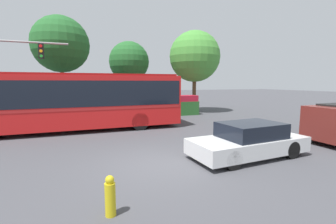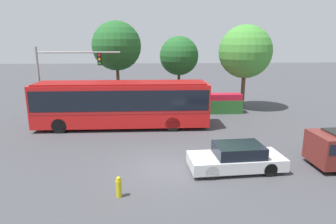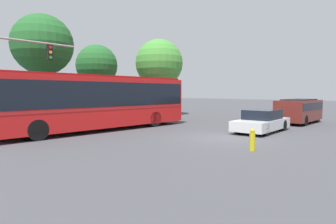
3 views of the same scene
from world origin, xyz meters
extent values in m
plane|color=#444449|center=(0.00, 0.00, 0.00)|extent=(140.00, 140.00, 0.00)
cube|color=red|center=(-2.58, 6.92, 1.68)|extent=(11.92, 2.65, 2.86)
cube|color=black|center=(-2.58, 6.92, 2.14)|extent=(11.69, 2.68, 1.37)
cube|color=#B21E1E|center=(-2.58, 6.92, 1.34)|extent=(11.81, 2.67, 0.14)
cube|color=black|center=(-8.55, 6.98, 2.02)|extent=(0.08, 2.15, 1.60)
cube|color=maroon|center=(-2.58, 6.92, 3.16)|extent=(11.45, 2.44, 0.10)
cylinder|color=black|center=(-6.64, 5.85, 0.50)|extent=(1.00, 0.31, 1.00)
cylinder|color=black|center=(-6.62, 8.07, 0.50)|extent=(1.00, 0.31, 1.00)
cylinder|color=black|center=(0.86, 5.77, 0.50)|extent=(1.00, 0.31, 1.00)
cylinder|color=black|center=(0.88, 8.00, 0.50)|extent=(1.00, 0.31, 1.00)
cube|color=silver|center=(3.34, -0.42, 0.45)|extent=(4.47, 2.05, 0.55)
cube|color=black|center=(3.45, -0.42, 0.99)|extent=(2.28, 1.71, 0.54)
cylinder|color=black|center=(2.03, -1.29, 0.32)|extent=(0.64, 0.26, 0.63)
cylinder|color=black|center=(1.94, 0.29, 0.32)|extent=(0.64, 0.26, 0.63)
cylinder|color=black|center=(4.70, -1.13, 0.32)|extent=(0.64, 0.26, 0.63)
cylinder|color=black|center=(4.61, 0.44, 0.32)|extent=(0.64, 0.26, 0.63)
cylinder|color=black|center=(8.01, 0.42, 0.37)|extent=(0.74, 0.27, 0.73)
cylinder|color=gray|center=(-8.96, 9.32, 2.77)|extent=(0.18, 0.18, 5.54)
cylinder|color=gray|center=(-5.89, 9.32, 5.13)|extent=(6.14, 0.12, 0.12)
cube|color=black|center=(-4.37, 9.32, 4.63)|extent=(0.30, 0.22, 0.90)
cylinder|color=red|center=(-4.37, 9.20, 4.93)|extent=(0.18, 0.02, 0.18)
cylinder|color=yellow|center=(-4.37, 9.20, 4.63)|extent=(0.18, 0.02, 0.18)
cylinder|color=green|center=(-4.37, 9.20, 4.33)|extent=(0.18, 0.02, 0.18)
cube|color=#286028|center=(3.91, 10.69, 0.57)|extent=(6.40, 1.12, 1.14)
cube|color=#B7192D|center=(3.91, 10.69, 1.39)|extent=(6.27, 1.07, 0.50)
cylinder|color=brown|center=(-3.43, 12.50, 2.03)|extent=(0.27, 0.27, 4.06)
sphere|color=#236028|center=(-3.43, 12.50, 5.56)|extent=(4.17, 4.17, 4.17)
cylinder|color=brown|center=(2.12, 14.42, 1.66)|extent=(0.27, 0.27, 3.32)
sphere|color=#236028|center=(2.12, 14.42, 4.62)|extent=(3.63, 3.63, 3.63)
cylinder|color=brown|center=(7.67, 12.17, 1.71)|extent=(0.35, 0.35, 3.41)
sphere|color=#479338|center=(7.67, 12.17, 5.07)|extent=(4.59, 4.59, 4.59)
cylinder|color=gold|center=(-1.88, -2.51, 0.35)|extent=(0.22, 0.22, 0.70)
sphere|color=gold|center=(-1.88, -2.51, 0.77)|extent=(0.18, 0.18, 0.18)
camera|label=1|loc=(-2.40, -7.12, 2.72)|focal=24.93mm
camera|label=2|loc=(-0.60, -12.61, 5.86)|focal=30.46mm
camera|label=3|loc=(-12.04, -7.62, 2.27)|focal=30.50mm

